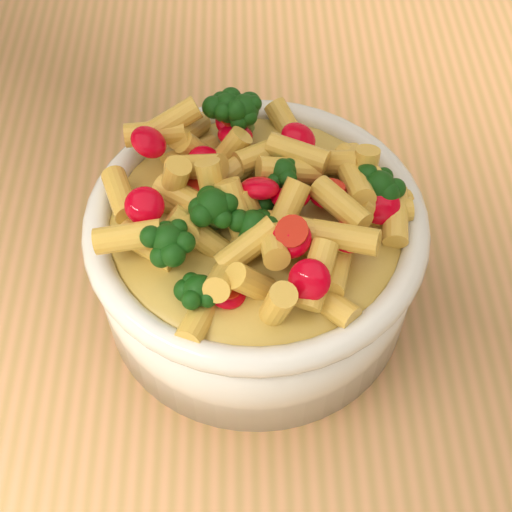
{
  "coord_description": "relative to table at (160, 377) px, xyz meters",
  "views": [
    {
      "loc": [
        0.07,
        -0.28,
        1.35
      ],
      "look_at": [
        0.08,
        0.02,
        0.95
      ],
      "focal_mm": 50.0,
      "sensor_mm": 36.0,
      "label": 1
    }
  ],
  "objects": [
    {
      "name": "table",
      "position": [
        0.0,
        0.0,
        0.0
      ],
      "size": [
        1.2,
        0.8,
        0.9
      ],
      "color": "#BC7F50",
      "rests_on": "ground"
    },
    {
      "name": "pasta_salad",
      "position": [
        0.08,
        0.02,
        0.21
      ],
      "size": [
        0.18,
        0.18,
        0.04
      ],
      "color": "#FABB4F",
      "rests_on": "serving_bowl"
    },
    {
      "name": "serving_bowl",
      "position": [
        0.08,
        0.02,
        0.15
      ],
      "size": [
        0.23,
        0.23,
        0.1
      ],
      "color": "white",
      "rests_on": "table"
    }
  ]
}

